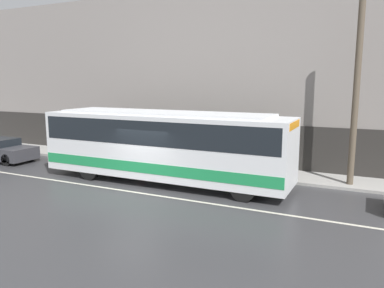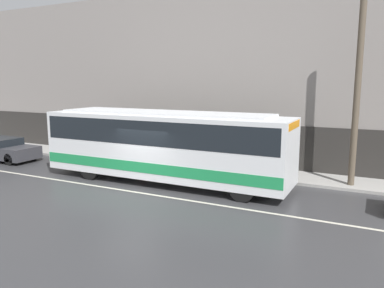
# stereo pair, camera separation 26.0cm
# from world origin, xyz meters

# --- Properties ---
(ground_plane) EXTENTS (60.00, 60.00, 0.00)m
(ground_plane) POSITION_xyz_m (0.00, 0.00, 0.00)
(ground_plane) COLOR #38383A
(sidewalk) EXTENTS (60.00, 2.33, 0.13)m
(sidewalk) POSITION_xyz_m (0.00, 5.17, 0.06)
(sidewalk) COLOR #A09E99
(sidewalk) RESTS_ON ground_plane
(building_facade) EXTENTS (60.00, 0.35, 9.39)m
(building_facade) POSITION_xyz_m (0.00, 6.47, 4.53)
(building_facade) COLOR gray
(building_facade) RESTS_ON ground_plane
(lane_stripe) EXTENTS (54.00, 0.14, 0.01)m
(lane_stripe) POSITION_xyz_m (0.00, 0.00, 0.00)
(lane_stripe) COLOR beige
(lane_stripe) RESTS_ON ground_plane
(transit_bus) EXTENTS (11.41, 2.62, 3.19)m
(transit_bus) POSITION_xyz_m (0.29, 1.93, 1.80)
(transit_bus) COLOR white
(transit_bus) RESTS_ON ground_plane
(utility_pole_near) EXTENTS (0.27, 0.27, 7.57)m
(utility_pole_near) POSITION_xyz_m (7.94, 4.67, 3.91)
(utility_pole_near) COLOR brown
(utility_pole_near) RESTS_ON sidewalk
(pedestrian_waiting) EXTENTS (0.36, 0.36, 1.68)m
(pedestrian_waiting) POSITION_xyz_m (-3.57, 5.92, 0.91)
(pedestrian_waiting) COLOR maroon
(pedestrian_waiting) RESTS_ON sidewalk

